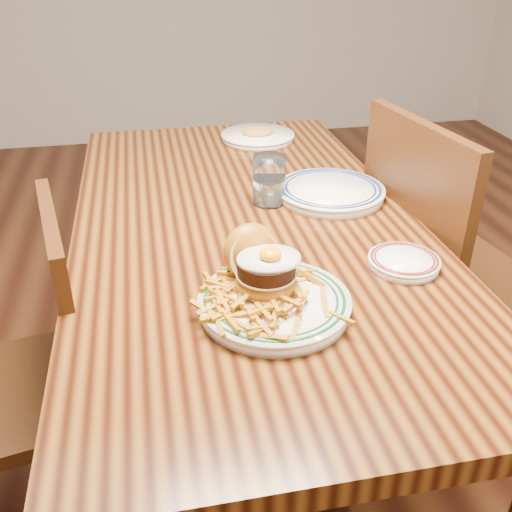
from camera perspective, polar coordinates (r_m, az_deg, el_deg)
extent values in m
plane|color=black|center=(1.89, -0.75, -17.16)|extent=(6.00, 6.00, 0.00)
cube|color=black|center=(1.45, -0.94, 2.81)|extent=(0.85, 1.60, 0.05)
cylinder|color=black|center=(2.26, -13.46, 1.79)|extent=(0.07, 0.07, 0.70)
cylinder|color=black|center=(2.34, 4.65, 3.48)|extent=(0.07, 0.07, 0.70)
cube|color=#3F230D|center=(1.52, -24.10, -12.98)|extent=(0.47, 0.47, 0.04)
cube|color=#3F230D|center=(1.36, -18.54, -4.23)|extent=(0.10, 0.40, 0.44)
cylinder|color=#3F230D|center=(1.54, -15.34, -22.08)|extent=(0.04, 0.04, 0.40)
cylinder|color=#3F230D|center=(1.78, -17.04, -13.56)|extent=(0.04, 0.04, 0.40)
cube|color=#3F230D|center=(1.79, 19.68, -2.88)|extent=(0.52, 0.52, 0.04)
cube|color=#3F230D|center=(1.55, 15.24, 4.01)|extent=(0.10, 0.46, 0.49)
cylinder|color=#3F230D|center=(2.15, 19.66, -4.76)|extent=(0.04, 0.04, 0.45)
cylinder|color=#3F230D|center=(1.95, 10.43, -7.14)|extent=(0.04, 0.04, 0.45)
cylinder|color=#3F230D|center=(1.71, 16.86, -14.46)|extent=(0.04, 0.04, 0.45)
cylinder|color=white|center=(1.09, 1.83, -4.99)|extent=(0.29, 0.29, 0.02)
cylinder|color=white|center=(1.08, 1.84, -4.37)|extent=(0.29, 0.29, 0.01)
torus|color=#0C441D|center=(1.08, 1.84, -4.28)|extent=(0.27, 0.27, 0.01)
torus|color=#0C441D|center=(1.08, 1.84, -4.28)|extent=(0.24, 0.24, 0.01)
ellipsoid|color=#9D6214|center=(1.10, 1.02, -2.71)|extent=(0.12, 0.12, 0.06)
cylinder|color=beige|center=(1.09, 1.03, -1.81)|extent=(0.12, 0.12, 0.00)
cylinder|color=black|center=(1.08, 1.04, -1.07)|extent=(0.11, 0.11, 0.03)
ellipsoid|color=silver|center=(1.07, 1.29, -0.28)|extent=(0.12, 0.10, 0.01)
ellipsoid|color=orange|center=(1.06, 1.44, 0.20)|extent=(0.04, 0.04, 0.02)
ellipsoid|color=#9D6214|center=(1.13, -0.48, 0.43)|extent=(0.14, 0.12, 0.13)
cylinder|color=beige|center=(1.12, -0.09, -0.08)|extent=(0.11, 0.06, 0.10)
cylinder|color=white|center=(1.27, 14.54, -0.75)|extent=(0.15, 0.15, 0.02)
cylinder|color=white|center=(1.26, 14.60, -0.34)|extent=(0.15, 0.15, 0.01)
torus|color=#591514|center=(1.26, 14.61, -0.27)|extent=(0.14, 0.14, 0.01)
torus|color=#591514|center=(1.26, 14.61, -0.27)|extent=(0.13, 0.13, 0.00)
cube|color=silver|center=(1.28, 15.16, -0.03)|extent=(0.06, 0.09, 0.00)
cylinder|color=white|center=(1.57, 7.42, 6.21)|extent=(0.29, 0.29, 0.02)
cylinder|color=white|center=(1.56, 7.45, 6.69)|extent=(0.29, 0.29, 0.01)
torus|color=navy|center=(1.56, 7.46, 6.77)|extent=(0.27, 0.27, 0.01)
torus|color=navy|center=(1.56, 7.46, 6.77)|extent=(0.25, 0.25, 0.01)
cylinder|color=white|center=(1.50, 1.33, 7.60)|extent=(0.09, 0.09, 0.13)
cylinder|color=silver|center=(1.51, 1.32, 6.54)|extent=(0.07, 0.07, 0.06)
cylinder|color=white|center=(2.01, 0.18, 11.75)|extent=(0.25, 0.25, 0.02)
cylinder|color=white|center=(2.01, 0.18, 12.07)|extent=(0.25, 0.25, 0.01)
ellipsoid|color=gold|center=(2.00, 0.18, 12.30)|extent=(0.11, 0.09, 0.03)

